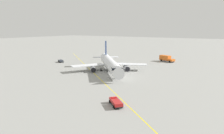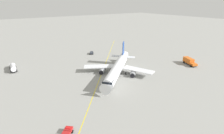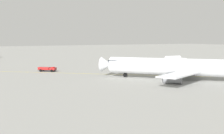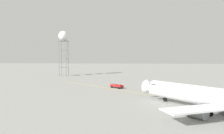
% 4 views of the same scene
% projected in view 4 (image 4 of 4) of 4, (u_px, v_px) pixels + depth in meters
% --- Properties ---
extents(ground_plane, '(600.00, 600.00, 0.00)m').
position_uv_depth(ground_plane, '(197.00, 107.00, 47.51)').
color(ground_plane, gray).
extents(airliner_main, '(28.57, 31.13, 11.36)m').
position_uv_depth(airliner_main, '(214.00, 98.00, 43.21)').
color(airliner_main, white).
rests_on(airliner_main, ground_plane).
extents(ops_pickup_truck, '(5.18, 4.91, 1.41)m').
position_uv_depth(ops_pickup_truck, '(117.00, 86.00, 76.66)').
color(ops_pickup_truck, '#232326').
rests_on(ops_pickup_truck, ground_plane).
extents(radar_tower, '(5.78, 5.78, 26.64)m').
position_uv_depth(radar_tower, '(63.00, 38.00, 124.12)').
color(radar_tower, slate).
rests_on(radar_tower, ground_plane).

